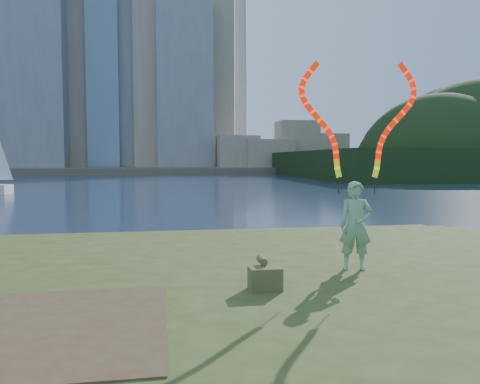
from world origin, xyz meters
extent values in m
plane|color=#1B2843|center=(0.00, 0.00, 0.00)|extent=(320.00, 320.00, 0.00)
cube|color=#374619|center=(0.00, -2.50, 0.15)|extent=(20.00, 18.00, 0.30)
cube|color=#374619|center=(0.00, -2.20, 0.40)|extent=(17.00, 15.00, 0.30)
cube|color=#374619|center=(0.00, -2.00, 0.65)|extent=(14.00, 12.00, 0.30)
cube|color=#47331E|center=(-2.20, -3.20, 0.81)|extent=(3.20, 3.00, 0.02)
cube|color=#4E4939|center=(0.00, 95.00, 0.60)|extent=(320.00, 40.00, 1.20)
cylinder|color=silver|center=(18.00, 102.00, 30.20)|extent=(2.80, 2.80, 58.00)
imported|color=#1A6E30|center=(2.72, -1.08, 1.58)|extent=(0.65, 0.51, 1.56)
cylinder|color=black|center=(2.47, -0.90, 2.29)|extent=(0.02, 0.02, 0.30)
cylinder|color=black|center=(3.07, -1.06, 2.29)|extent=(0.02, 0.02, 0.30)
cube|color=#3E4423|center=(0.87, -2.09, 0.97)|extent=(0.48, 0.32, 0.34)
cylinder|color=#3E4423|center=(0.87, -1.86, 1.20)|extent=(0.11, 0.32, 0.11)
camera|label=1|loc=(-0.62, -8.78, 2.74)|focal=35.00mm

